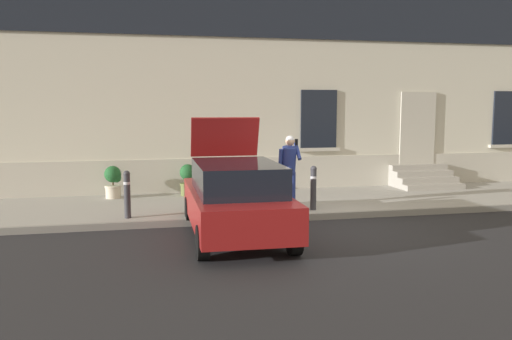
{
  "coord_description": "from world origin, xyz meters",
  "views": [
    {
      "loc": [
        -3.88,
        -10.33,
        2.58
      ],
      "look_at": [
        -1.26,
        1.6,
        1.1
      ],
      "focal_mm": 37.15,
      "sensor_mm": 36.0,
      "label": 1
    }
  ],
  "objects_px": {
    "hatchback_car_red": "(236,198)",
    "bollard_far_left": "(127,192)",
    "planter_olive": "(188,179)",
    "bollard_near_person": "(313,186)",
    "planter_cream": "(113,181)",
    "person_on_phone": "(289,167)"
  },
  "relations": [
    {
      "from": "hatchback_car_red",
      "to": "bollard_near_person",
      "type": "height_order",
      "value": "hatchback_car_red"
    },
    {
      "from": "hatchback_car_red",
      "to": "bollard_near_person",
      "type": "relative_size",
      "value": 3.92
    },
    {
      "from": "bollard_near_person",
      "to": "hatchback_car_red",
      "type": "bearing_deg",
      "value": -142.3
    },
    {
      "from": "hatchback_car_red",
      "to": "bollard_far_left",
      "type": "bearing_deg",
      "value": 141.83
    },
    {
      "from": "planter_cream",
      "to": "planter_olive",
      "type": "height_order",
      "value": "same"
    },
    {
      "from": "bollard_far_left",
      "to": "planter_olive",
      "type": "bearing_deg",
      "value": 59.6
    },
    {
      "from": "bollard_near_person",
      "to": "bollard_far_left",
      "type": "bearing_deg",
      "value": 180.0
    },
    {
      "from": "hatchback_car_red",
      "to": "person_on_phone",
      "type": "relative_size",
      "value": 2.35
    },
    {
      "from": "bollard_near_person",
      "to": "person_on_phone",
      "type": "distance_m",
      "value": 0.75
    },
    {
      "from": "hatchback_car_red",
      "to": "planter_cream",
      "type": "relative_size",
      "value": 4.76
    },
    {
      "from": "bollard_far_left",
      "to": "planter_olive",
      "type": "distance_m",
      "value": 3.08
    },
    {
      "from": "person_on_phone",
      "to": "planter_olive",
      "type": "relative_size",
      "value": 2.02
    },
    {
      "from": "bollard_near_person",
      "to": "person_on_phone",
      "type": "relative_size",
      "value": 0.6
    },
    {
      "from": "planter_olive",
      "to": "bollard_near_person",
      "type": "bearing_deg",
      "value": -44.71
    },
    {
      "from": "hatchback_car_red",
      "to": "bollard_near_person",
      "type": "distance_m",
      "value": 2.71
    },
    {
      "from": "planter_olive",
      "to": "planter_cream",
      "type": "bearing_deg",
      "value": 179.48
    },
    {
      "from": "hatchback_car_red",
      "to": "person_on_phone",
      "type": "height_order",
      "value": "hatchback_car_red"
    },
    {
      "from": "hatchback_car_red",
      "to": "planter_olive",
      "type": "height_order",
      "value": "hatchback_car_red"
    },
    {
      "from": "bollard_near_person",
      "to": "person_on_phone",
      "type": "xyz_separation_m",
      "value": [
        -0.51,
        0.34,
        0.43
      ]
    },
    {
      "from": "bollard_far_left",
      "to": "planter_olive",
      "type": "xyz_separation_m",
      "value": [
        1.56,
        2.66,
        -0.11
      ]
    },
    {
      "from": "bollard_far_left",
      "to": "person_on_phone",
      "type": "relative_size",
      "value": 0.6
    },
    {
      "from": "planter_olive",
      "to": "bollard_far_left",
      "type": "bearing_deg",
      "value": -120.4
    }
  ]
}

